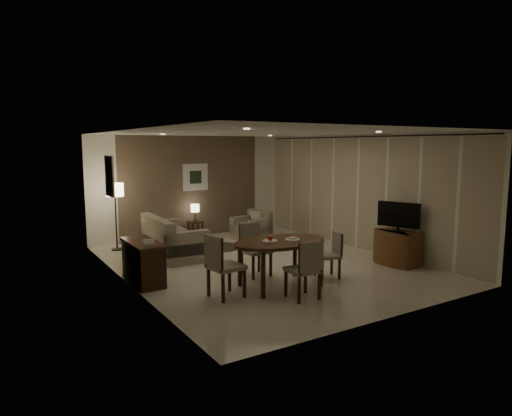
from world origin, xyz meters
TOP-DOWN VIEW (x-y plane):
  - room_shell at (0.00, 0.40)m, footprint 5.50×7.00m
  - taupe_accent at (0.00, 3.48)m, footprint 3.96×0.03m
  - curtain_wall at (2.68, 0.00)m, footprint 0.08×6.70m
  - curtain_rod at (2.68, 0.00)m, footprint 0.03×6.80m
  - art_back_frame at (0.10, 3.46)m, footprint 0.72×0.03m
  - art_back_canvas at (0.10, 3.44)m, footprint 0.34×0.01m
  - art_left_frame at (-2.72, 1.20)m, footprint 0.03×0.60m
  - art_left_canvas at (-2.71, 1.20)m, footprint 0.01×0.46m
  - downlight_nl at (-1.40, -1.80)m, footprint 0.10×0.10m
  - downlight_nr at (1.40, -1.80)m, footprint 0.10×0.10m
  - downlight_fl at (-1.40, 1.80)m, footprint 0.10×0.10m
  - downlight_fr at (1.40, 1.80)m, footprint 0.10×0.10m
  - console_desk at (-2.49, 0.00)m, footprint 0.48×1.20m
  - telephone at (-2.49, -0.30)m, footprint 0.20×0.14m
  - tv_cabinet at (2.40, -1.50)m, footprint 0.48×0.90m
  - flat_tv at (2.38, -1.50)m, footprint 0.36×0.85m
  - dining_table at (-0.53, -1.46)m, footprint 1.73×1.08m
  - chair_near at (-0.59, -2.17)m, footprint 0.49×0.49m
  - chair_far at (-0.54, -0.68)m, footprint 0.49×0.49m
  - chair_left at (-1.60, -1.47)m, footprint 0.56×0.56m
  - chair_right at (0.52, -1.47)m, footprint 0.51×0.51m
  - plate_a at (-0.71, -1.41)m, footprint 0.26×0.26m
  - plate_b at (-0.31, -1.51)m, footprint 0.26×0.26m
  - fruit_apple at (-0.71, -1.41)m, footprint 0.09×0.09m
  - napkin at (-0.31, -1.51)m, footprint 0.12×0.08m
  - round_rug at (-0.05, 1.88)m, footprint 1.14×1.14m
  - sofa at (-1.28, 1.60)m, footprint 1.93×1.02m
  - armchair at (1.13, 2.26)m, footprint 0.93×0.96m
  - side_table at (-0.05, 3.18)m, footprint 0.36×0.36m
  - table_lamp at (-0.05, 3.18)m, footprint 0.22×0.22m
  - floor_lamp at (-2.20, 2.87)m, footprint 0.40×0.40m

SIDE VIEW (x-z plane):
  - round_rug at x=-0.05m, z-range 0.00..0.01m
  - side_table at x=-0.05m, z-range 0.00..0.45m
  - tv_cabinet at x=2.40m, z-range 0.00..0.70m
  - armchair at x=1.13m, z-range 0.00..0.74m
  - console_desk at x=-2.49m, z-range 0.00..0.75m
  - dining_table at x=-0.53m, z-range 0.00..0.81m
  - chair_right at x=0.52m, z-range 0.00..0.85m
  - sofa at x=-1.28m, z-range 0.00..0.89m
  - chair_near at x=-0.59m, z-range 0.00..0.96m
  - chair_far at x=-0.54m, z-range 0.00..0.98m
  - chair_left at x=-1.60m, z-range 0.00..1.04m
  - table_lamp at x=-0.05m, z-range 0.45..0.95m
  - floor_lamp at x=-2.20m, z-range 0.00..1.58m
  - telephone at x=-2.49m, z-range 0.76..0.85m
  - plate_a at x=-0.71m, z-range 0.81..0.83m
  - plate_b at x=-0.31m, z-range 0.81..0.83m
  - napkin at x=-0.31m, z-range 0.83..0.86m
  - fruit_apple at x=-0.71m, z-range 0.83..0.92m
  - flat_tv at x=2.38m, z-range 0.72..1.32m
  - curtain_wall at x=2.68m, z-range 0.03..2.61m
  - taupe_accent at x=0.00m, z-range 0.00..2.70m
  - room_shell at x=0.00m, z-range 0.00..2.70m
  - art_back_frame at x=0.10m, z-range 1.24..1.96m
  - art_back_canvas at x=0.10m, z-range 1.43..1.77m
  - art_left_frame at x=-2.72m, z-range 1.45..2.25m
  - art_left_canvas at x=-2.71m, z-range 1.53..2.17m
  - curtain_rod at x=2.68m, z-range 2.62..2.66m
  - downlight_nl at x=-1.40m, z-range 2.68..2.69m
  - downlight_nr at x=1.40m, z-range 2.68..2.69m
  - downlight_fl at x=-1.40m, z-range 2.68..2.69m
  - downlight_fr at x=1.40m, z-range 2.68..2.69m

